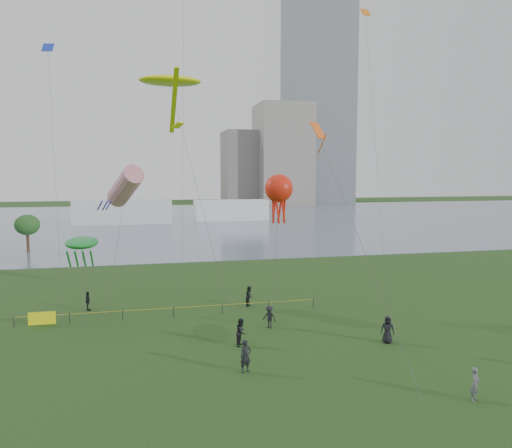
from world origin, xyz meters
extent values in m
plane|color=#173310|center=(0.00, 0.00, 0.00)|extent=(400.00, 400.00, 0.00)
cube|color=slate|center=(0.00, 100.00, 0.02)|extent=(400.00, 120.00, 0.08)
cube|color=slate|center=(62.00, 168.00, 60.00)|extent=(24.00, 24.00, 120.00)
cube|color=gray|center=(46.00, 162.00, 19.00)|extent=(20.00, 20.00, 38.00)
cube|color=slate|center=(32.00, 168.00, 14.00)|extent=(16.00, 18.00, 28.00)
cube|color=silver|center=(-12.00, 95.00, 3.00)|extent=(22.00, 8.00, 6.00)
cube|color=white|center=(14.00, 98.00, 2.50)|extent=(18.00, 7.00, 5.00)
cylinder|color=#3B281B|center=(-24.41, 54.07, 1.26)|extent=(0.44, 0.44, 2.52)
ellipsoid|color=#285722|center=(-24.41, 54.07, 4.09)|extent=(3.59, 3.59, 3.03)
cylinder|color=black|center=(-17.65, 15.34, 0.42)|extent=(0.07, 0.07, 0.85)
cylinder|color=black|center=(-13.65, 15.34, 0.42)|extent=(0.07, 0.07, 0.85)
cylinder|color=black|center=(-9.65, 15.34, 0.42)|extent=(0.07, 0.07, 0.85)
cylinder|color=black|center=(-5.65, 15.34, 0.42)|extent=(0.07, 0.07, 0.85)
cylinder|color=black|center=(-1.65, 15.34, 0.42)|extent=(0.07, 0.07, 0.85)
cylinder|color=black|center=(2.35, 15.34, 0.42)|extent=(0.07, 0.07, 0.85)
cylinder|color=black|center=(6.35, 15.34, 0.42)|extent=(0.07, 0.07, 0.85)
cylinder|color=yellow|center=(-5.65, 15.34, 0.75)|extent=(24.00, 0.03, 0.03)
cube|color=#F0F40C|center=(-15.65, 15.34, 0.55)|extent=(2.00, 0.04, 1.00)
imported|color=#53575B|center=(8.40, -3.40, 0.88)|extent=(0.77, 0.72, 1.77)
imported|color=black|center=(-1.62, 7.43, 0.94)|extent=(1.07, 1.14, 1.87)
imported|color=black|center=(1.21, 10.76, 0.85)|extent=(1.22, 1.21, 1.69)
imported|color=black|center=(-12.63, 18.92, 0.82)|extent=(0.53, 1.01, 1.64)
imported|color=black|center=(8.29, 5.69, 0.94)|extent=(1.09, 0.94, 1.88)
imported|color=black|center=(-2.28, 2.89, 0.97)|extent=(0.81, 0.65, 1.94)
imported|color=black|center=(1.08, 17.17, 0.88)|extent=(1.02, 1.08, 1.77)
cylinder|color=#3F3F42|center=(-3.28, 16.75, 9.77)|extent=(4.16, 5.72, 19.55)
ellipsoid|color=#E0EA0C|center=(-5.34, 19.59, 19.54)|extent=(5.34, 3.34, 0.83)
cube|color=#E0EA0C|center=(-5.34, 15.39, 17.14)|extent=(0.36, 6.98, 4.09)
cube|color=#E0EA0C|center=(-5.34, 11.59, 15.04)|extent=(0.95, 0.95, 0.42)
cylinder|color=#3F3F42|center=(-10.15, 18.59, 5.24)|extent=(1.61, 5.20, 10.49)
cylinder|color=#C91842|center=(-9.36, 21.18, 10.48)|extent=(3.74, 5.18, 3.87)
cylinder|color=#1A25BC|center=(-10.76, 19.98, 8.88)|extent=(0.60, 1.13, 0.88)
cylinder|color=#1A25BC|center=(-11.04, 20.36, 8.88)|extent=(0.60, 1.13, 0.88)
cylinder|color=#1A25BC|center=(-11.48, 20.21, 8.88)|extent=(0.60, 1.13, 0.88)
cylinder|color=#1A25BC|center=(-11.48, 19.74, 8.88)|extent=(0.60, 1.13, 0.88)
cylinder|color=#1A25BC|center=(-11.04, 19.60, 8.88)|extent=(0.60, 1.13, 0.88)
cylinder|color=#3F3F42|center=(-12.47, 15.04, 3.12)|extent=(0.31, 1.87, 6.24)
ellipsoid|color=#18842D|center=(-12.61, 15.96, 6.24)|extent=(2.49, 4.48, 0.87)
cylinder|color=#18842D|center=(-13.41, 14.36, 5.24)|extent=(0.16, 1.79, 1.54)
cylinder|color=#18842D|center=(-12.86, 14.36, 5.24)|extent=(0.16, 1.79, 1.54)
cylinder|color=#18842D|center=(-12.31, 14.36, 5.24)|extent=(0.16, 1.79, 1.54)
cylinder|color=#18842D|center=(-11.76, 14.36, 5.24)|extent=(0.16, 1.79, 1.54)
cylinder|color=#3F3F42|center=(2.71, 14.45, 5.20)|extent=(0.92, 1.52, 10.40)
sphere|color=red|center=(3.16, 15.20, 10.40)|extent=(2.35, 2.35, 2.35)
cylinder|color=red|center=(3.66, 15.20, 8.80)|extent=(0.18, 0.54, 2.60)
cylinder|color=red|center=(3.41, 15.63, 8.80)|extent=(0.49, 0.36, 2.61)
cylinder|color=red|center=(2.91, 15.63, 8.80)|extent=(0.49, 0.36, 2.61)
cylinder|color=red|center=(2.66, 15.20, 8.80)|extent=(0.18, 0.54, 2.60)
cylinder|color=red|center=(2.91, 14.76, 8.80)|extent=(0.49, 0.36, 2.61)
cylinder|color=red|center=(3.41, 14.76, 8.80)|extent=(0.49, 0.36, 2.61)
cylinder|color=#3F3F42|center=(5.22, 3.56, 7.39)|extent=(0.90, 13.67, 14.79)
cube|color=#FA5D16|center=(4.78, 10.38, 14.77)|extent=(1.54, 1.54, 1.26)
cylinder|color=#FA5D16|center=(4.78, 9.48, 13.77)|extent=(0.08, 1.58, 1.35)
cube|color=#1933B2|center=(-15.13, 19.81, 21.85)|extent=(1.04, 1.00, 0.76)
cube|color=orange|center=(13.20, 20.78, 26.89)|extent=(0.93, 0.60, 0.76)
camera|label=1|loc=(-8.09, -24.75, 11.61)|focal=35.00mm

